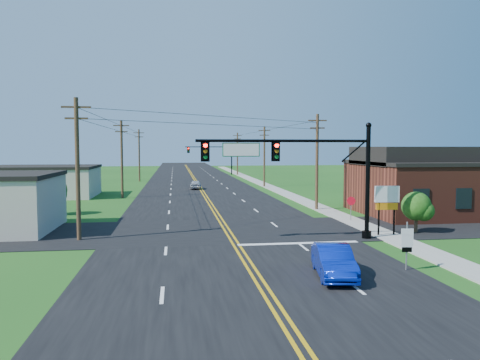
{
  "coord_description": "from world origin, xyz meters",
  "views": [
    {
      "loc": [
        -3.46,
        -20.45,
        5.89
      ],
      "look_at": [
        0.81,
        10.0,
        3.74
      ],
      "focal_mm": 35.0,
      "sensor_mm": 36.0,
      "label": 1
    }
  ],
  "objects": [
    {
      "name": "pylon_sign",
      "position": [
        10.5,
        8.77,
        2.44
      ],
      "size": [
        1.64,
        0.34,
        3.34
      ],
      "rotation": [
        0.0,
        0.0,
        -0.07
      ],
      "color": "black",
      "rests_on": "ground"
    },
    {
      "name": "tree_right_back",
      "position": [
        16.0,
        26.0,
        2.6
      ],
      "size": [
        3.0,
        3.0,
        4.1
      ],
      "color": "#3C2E1B",
      "rests_on": "ground"
    },
    {
      "name": "route_sign",
      "position": [
        7.5,
        0.26,
        1.37
      ],
      "size": [
        0.59,
        0.12,
        2.35
      ],
      "rotation": [
        0.0,
        0.0,
        -0.11
      ],
      "color": "slate",
      "rests_on": "ground"
    },
    {
      "name": "stop_sign",
      "position": [
        10.47,
        15.0,
        1.43
      ],
      "size": [
        0.7,
        0.17,
        1.98
      ],
      "rotation": [
        0.0,
        0.0,
        -0.19
      ],
      "color": "slate",
      "rests_on": "ground"
    },
    {
      "name": "brick_building",
      "position": [
        20.0,
        18.0,
        2.35
      ],
      "size": [
        14.2,
        11.2,
        4.7
      ],
      "color": "maroon",
      "rests_on": "ground"
    },
    {
      "name": "signal_mast_far",
      "position": [
        4.44,
        80.0,
        4.55
      ],
      "size": [
        10.98,
        0.6,
        7.48
      ],
      "color": "black",
      "rests_on": "ground"
    },
    {
      "name": "utility_pole_left_a",
      "position": [
        -9.5,
        10.0,
        4.72
      ],
      "size": [
        1.8,
        0.28,
        9.0
      ],
      "color": "#3C2E1B",
      "rests_on": "ground"
    },
    {
      "name": "road_cross",
      "position": [
        0.0,
        12.0,
        0.02
      ],
      "size": [
        70.0,
        10.0,
        0.04
      ],
      "primitive_type": "cube",
      "color": "black",
      "rests_on": "ground"
    },
    {
      "name": "cream_bldg_far",
      "position": [
        -19.0,
        38.0,
        1.86
      ],
      "size": [
        12.2,
        9.2,
        3.7
      ],
      "color": "#BDB7A2",
      "rests_on": "ground"
    },
    {
      "name": "distant_car",
      "position": [
        -0.56,
        45.48,
        0.63
      ],
      "size": [
        1.58,
        3.74,
        1.26
      ],
      "primitive_type": "imported",
      "rotation": [
        0.0,
        0.0,
        3.12
      ],
      "color": "silver",
      "rests_on": "ground"
    },
    {
      "name": "sidewalk",
      "position": [
        10.5,
        40.0,
        0.04
      ],
      "size": [
        2.0,
        160.0,
        0.08
      ],
      "primitive_type": "cube",
      "color": "gray",
      "rests_on": "ground"
    },
    {
      "name": "blue_car",
      "position": [
        3.65,
        -0.37,
        0.71
      ],
      "size": [
        2.16,
        4.5,
        1.42
      ],
      "primitive_type": "imported",
      "rotation": [
        0.0,
        0.0,
        -0.16
      ],
      "color": "#071EA3",
      "rests_on": "ground"
    },
    {
      "name": "signal_mast_main",
      "position": [
        4.34,
        8.0,
        4.75
      ],
      "size": [
        11.3,
        0.6,
        7.48
      ],
      "color": "black",
      "rests_on": "ground"
    },
    {
      "name": "utility_pole_right_c",
      "position": [
        9.8,
        78.0,
        4.72
      ],
      "size": [
        1.8,
        0.28,
        9.0
      ],
      "color": "#3C2E1B",
      "rests_on": "ground"
    },
    {
      "name": "shrub_corner",
      "position": [
        13.0,
        9.5,
        1.85
      ],
      "size": [
        2.0,
        2.0,
        2.86
      ],
      "color": "#3C2E1B",
      "rests_on": "ground"
    },
    {
      "name": "road_main",
      "position": [
        0.0,
        50.0,
        0.02
      ],
      "size": [
        16.0,
        220.0,
        0.04
      ],
      "primitive_type": "cube",
      "color": "black",
      "rests_on": "ground"
    },
    {
      "name": "utility_pole_left_b",
      "position": [
        -9.5,
        35.0,
        4.72
      ],
      "size": [
        1.8,
        0.28,
        9.0
      ],
      "color": "#3C2E1B",
      "rests_on": "ground"
    },
    {
      "name": "ground",
      "position": [
        0.0,
        0.0,
        0.0
      ],
      "size": [
        260.0,
        260.0,
        0.0
      ],
      "primitive_type": "plane",
      "color": "#184513",
      "rests_on": "ground"
    },
    {
      "name": "utility_pole_left_c",
      "position": [
        -9.5,
        62.0,
        4.72
      ],
      "size": [
        1.8,
        0.28,
        9.0
      ],
      "color": "#3C2E1B",
      "rests_on": "ground"
    },
    {
      "name": "utility_pole_right_b",
      "position": [
        9.8,
        48.0,
        4.72
      ],
      "size": [
        1.8,
        0.28,
        9.0
      ],
      "color": "#3C2E1B",
      "rests_on": "ground"
    },
    {
      "name": "tree_left",
      "position": [
        -14.0,
        22.0,
        2.16
      ],
      "size": [
        2.4,
        2.4,
        3.37
      ],
      "color": "#3C2E1B",
      "rests_on": "ground"
    },
    {
      "name": "utility_pole_right_a",
      "position": [
        9.8,
        22.0,
        4.72
      ],
      "size": [
        1.8,
        0.28,
        9.0
      ],
      "color": "#3C2E1B",
      "rests_on": "ground"
    }
  ]
}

